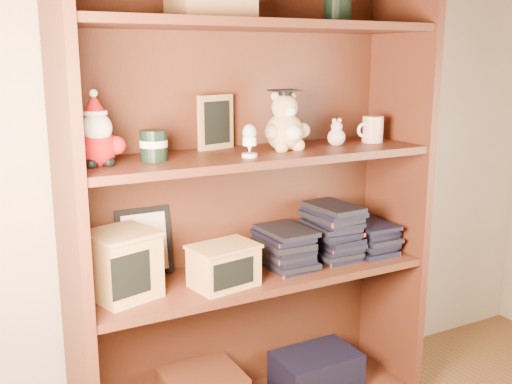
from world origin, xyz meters
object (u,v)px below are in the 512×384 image
grad_teddy_bear (286,127)px  bookcase (248,201)px  teacher_mug (372,129)px  treats_box (122,264)px

grad_teddy_bear → bookcase: bearing=152.1°
bookcase → teacher_mug: (0.47, -0.05, 0.22)m
bookcase → grad_teddy_bear: bearing=-27.9°
grad_teddy_bear → teacher_mug: (0.36, 0.01, -0.03)m
grad_teddy_bear → treats_box: bearing=179.5°
grad_teddy_bear → teacher_mug: 0.36m
bookcase → teacher_mug: bookcase is taller
teacher_mug → treats_box: teacher_mug is taller
grad_teddy_bear → teacher_mug: grad_teddy_bear is taller
grad_teddy_bear → treats_box: (-0.55, 0.01, -0.37)m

